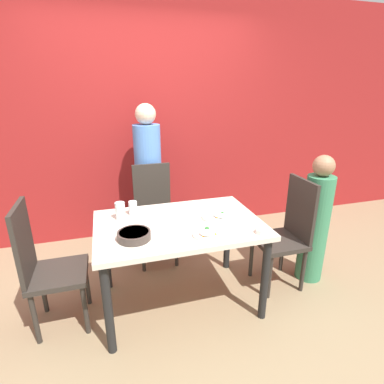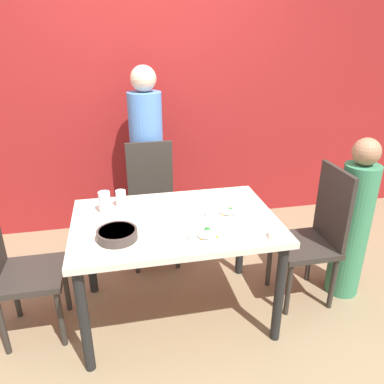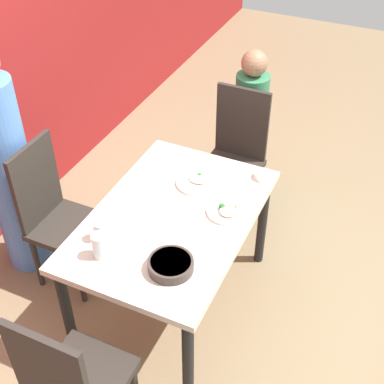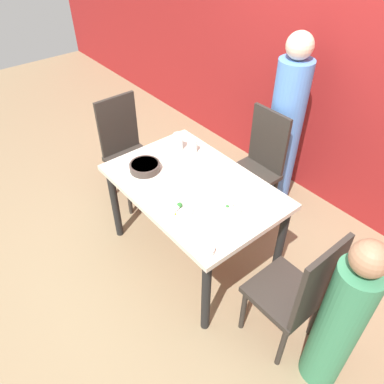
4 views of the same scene
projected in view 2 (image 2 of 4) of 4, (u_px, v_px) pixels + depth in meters
ground_plane at (177, 312)px, 2.62m from camera, size 10.00×10.00×0.00m
wall_back at (148, 86)px, 3.38m from camera, size 10.00×0.06×2.70m
dining_table at (175, 232)px, 2.36m from camera, size 1.26×0.84×0.73m
chair_adult_spot at (152, 201)px, 3.09m from camera, size 0.40×0.40×0.99m
chair_child_spot at (315, 233)px, 2.59m from camera, size 0.40×0.40×0.99m
chair_empty_left at (15, 264)px, 2.25m from camera, size 0.40×0.40×0.99m
person_adult at (147, 164)px, 3.28m from camera, size 0.28×0.28×1.56m
person_child at (352, 225)px, 2.63m from camera, size 0.24×0.24×1.18m
bowl_curry at (117, 234)px, 2.09m from camera, size 0.23×0.23×0.06m
plate_rice_adult at (226, 213)px, 2.37m from camera, size 0.25×0.25×0.05m
plate_rice_child at (208, 236)px, 2.11m from camera, size 0.22×0.22×0.05m
bowl_rice_small at (278, 235)px, 2.11m from camera, size 0.11×0.11×0.04m
glass_water_tall at (121, 198)px, 2.48m from camera, size 0.07×0.07×0.11m
glass_water_short at (105, 202)px, 2.39m from camera, size 0.08×0.08×0.14m
fork_steel at (197, 202)px, 2.56m from camera, size 0.17×0.10×0.01m
spoon_steel at (141, 208)px, 2.46m from camera, size 0.18×0.07×0.01m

